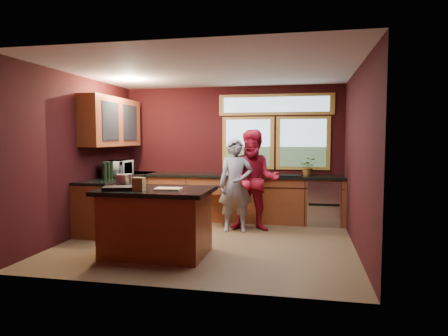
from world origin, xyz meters
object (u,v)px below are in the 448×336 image
(island, at_px, (157,221))
(person_red, at_px, (255,180))
(person_grey, at_px, (236,185))
(stock_pot, at_px, (124,180))
(cutting_board, at_px, (168,189))

(island, height_order, person_red, person_red)
(person_grey, height_order, stock_pot, person_grey)
(island, distance_m, cutting_board, 0.52)
(person_red, distance_m, stock_pot, 2.36)
(cutting_board, height_order, stock_pot, stock_pot)
(person_grey, xyz_separation_m, cutting_board, (-0.66, -1.68, 0.13))
(cutting_board, bearing_deg, island, 165.96)
(cutting_board, relative_size, stock_pot, 1.46)
(island, height_order, stock_pot, stock_pot)
(island, xyz_separation_m, person_grey, (0.86, 1.63, 0.34))
(island, bearing_deg, person_grey, 62.26)
(island, height_order, person_grey, person_grey)
(person_red, relative_size, cutting_board, 5.15)
(stock_pot, bearing_deg, person_red, 42.98)
(island, bearing_deg, stock_pot, 164.74)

